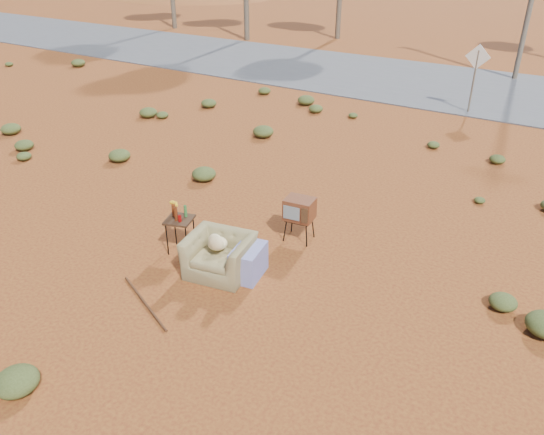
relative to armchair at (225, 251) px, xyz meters
The scene contains 8 objects.
ground 0.56m from the armchair, 119.41° to the right, with size 140.00×140.00×0.00m, color #92531D.
highway 14.72m from the armchair, 90.64° to the left, with size 140.00×7.00×0.04m, color #565659.
armchair is the anchor object (origin of this frame).
tv_unit 1.78m from the armchair, 72.39° to the left, with size 0.59×0.50×0.87m.
side_table 1.21m from the armchair, behind, with size 0.60×0.60×0.96m.
rusty_bar 1.57m from the armchair, 112.94° to the right, with size 0.04×0.04×1.67m, color #4F2715.
road_sign 11.83m from the armchair, 83.49° to the left, with size 0.78×0.06×2.19m.
scrub_patch 4.25m from the armchair, 103.50° to the left, with size 17.49×8.07×0.33m.
Camera 1 is at (4.91, -5.85, 5.31)m, focal length 35.00 mm.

